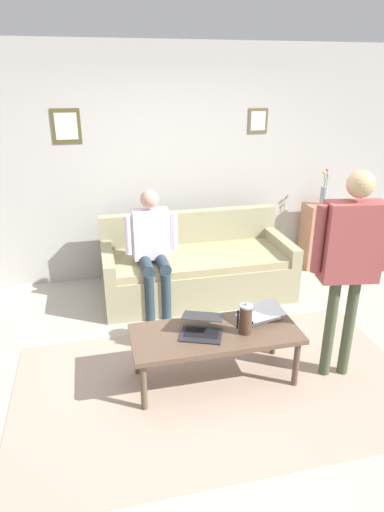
% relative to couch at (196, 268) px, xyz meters
% --- Properties ---
extents(ground_plane, '(7.68, 7.68, 0.00)m').
position_rel_couch_xyz_m(ground_plane, '(0.25, 1.49, -0.30)').
color(ground_plane, '#B4AB9B').
extents(area_rug, '(3.23, 1.83, 0.01)m').
position_rel_couch_xyz_m(area_rug, '(0.23, 1.67, -0.30)').
color(area_rug, tan).
rests_on(area_rug, ground_plane).
extents(back_wall, '(7.04, 0.11, 2.70)m').
position_rel_couch_xyz_m(back_wall, '(0.25, -0.71, 1.05)').
color(back_wall, '#B8B6AF').
rests_on(back_wall, ground_plane).
extents(couch, '(2.09, 0.93, 0.88)m').
position_rel_couch_xyz_m(couch, '(0.00, 0.00, 0.00)').
color(couch, '#9B9874').
rests_on(couch, ground_plane).
extents(coffee_table, '(1.34, 0.56, 0.45)m').
position_rel_couch_xyz_m(coffee_table, '(0.23, 1.57, 0.10)').
color(coffee_table, brown).
rests_on(coffee_table, ground_plane).
extents(laptop_left, '(0.38, 0.35, 0.14)m').
position_rel_couch_xyz_m(laptop_left, '(-0.19, 1.46, 0.19)').
color(laptop_left, silver).
rests_on(laptop_left, coffee_table).
extents(laptop_center, '(0.41, 0.41, 0.14)m').
position_rel_couch_xyz_m(laptop_center, '(0.34, 1.56, 0.20)').
color(laptop_center, '#28282D').
rests_on(laptop_center, coffee_table).
extents(french_press, '(0.12, 0.10, 0.28)m').
position_rel_couch_xyz_m(french_press, '(0.00, 1.63, 0.27)').
color(french_press, '#4C3323').
rests_on(french_press, coffee_table).
extents(side_shelf, '(0.42, 0.32, 0.84)m').
position_rel_couch_xyz_m(side_shelf, '(-1.74, -0.40, 0.12)').
color(side_shelf, '#B3785C').
rests_on(side_shelf, ground_plane).
extents(flower_vase, '(0.09, 0.09, 0.44)m').
position_rel_couch_xyz_m(flower_vase, '(-1.74, -0.40, 0.67)').
color(flower_vase, '#909FA3').
rests_on(flower_vase, side_shelf).
extents(person_standing, '(0.60, 0.26, 1.72)m').
position_rel_couch_xyz_m(person_standing, '(-0.77, 1.72, 0.80)').
color(person_standing, '#475136').
rests_on(person_standing, ground_plane).
extents(person_seated, '(0.55, 0.51, 1.28)m').
position_rel_couch_xyz_m(person_seated, '(0.53, 0.23, 0.43)').
color(person_seated, '#293943').
rests_on(person_seated, ground_plane).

